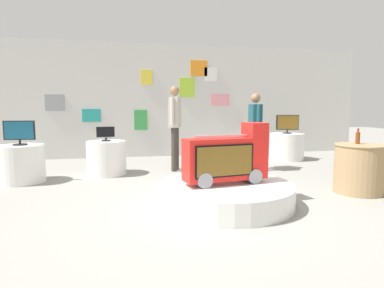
# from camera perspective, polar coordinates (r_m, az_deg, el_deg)

# --- Properties ---
(ground_plane) EXTENTS (30.00, 30.00, 0.00)m
(ground_plane) POSITION_cam_1_polar(r_m,az_deg,el_deg) (4.56, 2.54, -10.74)
(ground_plane) COLOR gray
(back_wall_display) EXTENTS (11.60, 0.13, 3.03)m
(back_wall_display) POSITION_cam_1_polar(r_m,az_deg,el_deg) (9.01, -5.09, 7.54)
(back_wall_display) COLOR silver
(back_wall_display) RESTS_ON ground
(main_display_pedestal) EXTENTS (1.89, 1.89, 0.29)m
(main_display_pedestal) POSITION_cam_1_polar(r_m,az_deg,el_deg) (4.61, 5.79, -8.66)
(main_display_pedestal) COLOR silver
(main_display_pedestal) RESTS_ON ground
(novelty_firetruck_tv) EXTENTS (1.21, 0.52, 0.84)m
(novelty_firetruck_tv) POSITION_cam_1_polar(r_m,az_deg,el_deg) (4.51, 6.17, -2.61)
(novelty_firetruck_tv) COLOR gray
(novelty_firetruck_tv) RESTS_ON main_display_pedestal
(display_pedestal_left_rear) EXTENTS (0.86, 0.86, 0.67)m
(display_pedestal_left_rear) POSITION_cam_1_polar(r_m,az_deg,el_deg) (8.74, 16.21, -0.42)
(display_pedestal_left_rear) COLOR silver
(display_pedestal_left_rear) RESTS_ON ground
(tv_on_left_rear) EXTENTS (0.56, 0.22, 0.47)m
(tv_on_left_rear) POSITION_cam_1_polar(r_m,az_deg,el_deg) (8.68, 16.35, 3.47)
(tv_on_left_rear) COLOR black
(tv_on_left_rear) RESTS_ON display_pedestal_left_rear
(display_pedestal_center_rear) EXTENTS (0.80, 0.80, 0.67)m
(display_pedestal_center_rear) POSITION_cam_1_polar(r_m,az_deg,el_deg) (6.61, -27.68, -3.07)
(display_pedestal_center_rear) COLOR silver
(display_pedestal_center_rear) RESTS_ON ground
(tv_on_center_rear) EXTENTS (0.53, 0.24, 0.43)m
(tv_on_center_rear) POSITION_cam_1_polar(r_m,az_deg,el_deg) (6.54, -27.95, 1.86)
(tv_on_center_rear) COLOR black
(tv_on_center_rear) RESTS_ON display_pedestal_center_rear
(display_pedestal_right_rear) EXTENTS (0.77, 0.77, 0.67)m
(display_pedestal_right_rear) POSITION_cam_1_polar(r_m,az_deg,el_deg) (6.75, -14.71, -2.34)
(display_pedestal_right_rear) COLOR silver
(display_pedestal_right_rear) RESTS_ON ground
(tv_on_right_rear) EXTENTS (0.38, 0.18, 0.30)m
(tv_on_right_rear) POSITION_cam_1_polar(r_m,az_deg,el_deg) (6.69, -14.84, 1.86)
(tv_on_right_rear) COLOR black
(tv_on_right_rear) RESTS_ON display_pedestal_right_rear
(side_table_round) EXTENTS (0.76, 0.76, 0.77)m
(side_table_round) POSITION_cam_1_polar(r_m,az_deg,el_deg) (5.76, 27.16, -3.80)
(side_table_round) COLOR #9E7F56
(side_table_round) RESTS_ON ground
(bottle_on_side_table) EXTENTS (0.07, 0.07, 0.25)m
(bottle_on_side_table) POSITION_cam_1_polar(r_m,az_deg,el_deg) (5.78, 26.98, 1.00)
(bottle_on_side_table) COLOR brown
(bottle_on_side_table) RESTS_ON side_table_round
(shopper_browsing_near_truck) EXTENTS (0.33, 0.53, 1.78)m
(shopper_browsing_near_truck) POSITION_cam_1_polar(r_m,az_deg,el_deg) (6.90, -3.00, 4.00)
(shopper_browsing_near_truck) COLOR #38332D
(shopper_browsing_near_truck) RESTS_ON ground
(shopper_browsing_rear) EXTENTS (0.24, 0.56, 1.64)m
(shopper_browsing_rear) POSITION_cam_1_polar(r_m,az_deg,el_deg) (7.03, 10.96, 3.17)
(shopper_browsing_rear) COLOR gray
(shopper_browsing_rear) RESTS_ON ground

